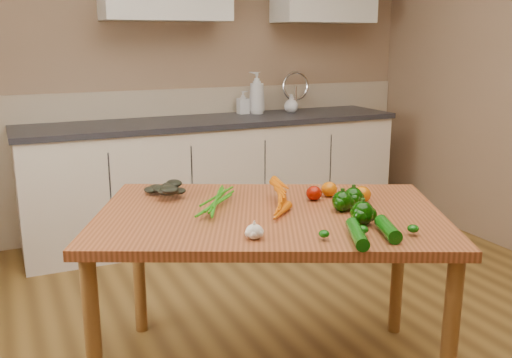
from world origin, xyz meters
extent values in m
cube|color=#96775A|center=(0.00, 2.51, 1.30)|extent=(4.00, 0.02, 2.60)
cube|color=#BBA88C|center=(0.00, 2.48, 0.55)|extent=(3.98, 0.03, 1.10)
cube|color=beige|center=(0.20, 2.19, 0.43)|extent=(2.80, 0.60, 0.86)
cube|color=#2C2C32|center=(0.20, 2.19, 0.88)|extent=(2.84, 0.64, 0.04)
cube|color=#99999E|center=(0.98, 2.19, 0.84)|extent=(0.55, 0.42, 0.10)
cylinder|color=silver|center=(0.98, 2.37, 1.02)|extent=(0.02, 0.02, 0.24)
cube|color=#A3552F|center=(-0.26, 0.29, 0.75)|extent=(1.70, 1.45, 0.04)
cylinder|color=brown|center=(-1.03, 0.20, 0.37)|extent=(0.06, 0.06, 0.73)
cylinder|color=brown|center=(0.17, -0.35, 0.37)|extent=(0.06, 0.06, 0.73)
cylinder|color=brown|center=(-0.69, 0.93, 0.37)|extent=(0.06, 0.06, 0.73)
cylinder|color=brown|center=(0.51, 0.37, 0.37)|extent=(0.06, 0.06, 0.73)
imported|color=silver|center=(0.61, 2.31, 1.06)|extent=(0.18, 0.18, 0.33)
imported|color=silver|center=(0.50, 2.35, 0.99)|extent=(0.08, 0.08, 0.18)
imported|color=silver|center=(0.89, 2.26, 0.97)|extent=(0.12, 0.12, 0.14)
ellipsoid|color=silver|center=(-0.46, 0.01, 0.80)|extent=(0.07, 0.07, 0.06)
sphere|color=black|center=(0.02, 0.17, 0.81)|extent=(0.09, 0.09, 0.09)
sphere|color=black|center=(0.10, 0.20, 0.81)|extent=(0.08, 0.08, 0.08)
sphere|color=black|center=(-0.01, -0.02, 0.82)|extent=(0.09, 0.09, 0.09)
ellipsoid|color=#870F02|center=(0.00, 0.36, 0.80)|extent=(0.07, 0.07, 0.07)
ellipsoid|color=#C05904|center=(0.09, 0.39, 0.81)|extent=(0.07, 0.07, 0.07)
ellipsoid|color=#C05904|center=(0.17, 0.24, 0.81)|extent=(0.08, 0.08, 0.07)
cylinder|color=#084307|center=(0.00, -0.17, 0.80)|extent=(0.12, 0.20, 0.05)
cylinder|color=#084307|center=(-0.13, -0.16, 0.80)|extent=(0.15, 0.24, 0.05)
camera|label=1|loc=(-1.27, -1.78, 1.48)|focal=40.00mm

